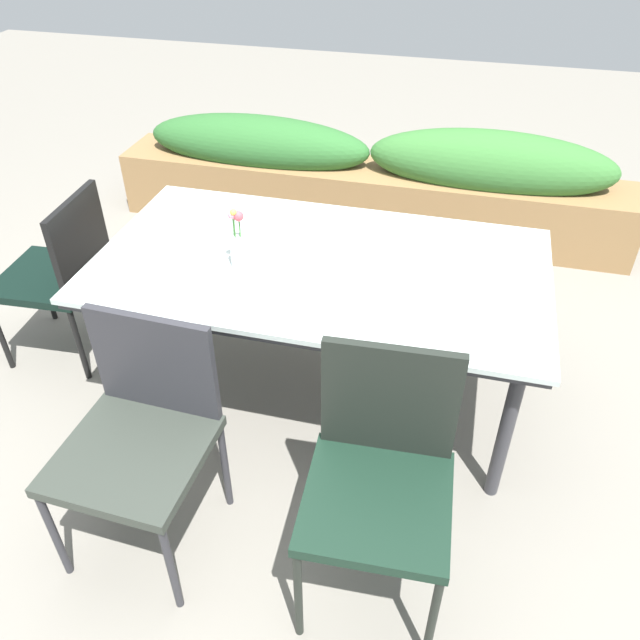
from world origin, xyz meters
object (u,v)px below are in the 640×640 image
object	(u,v)px
flower_vase	(238,243)
planter_box	(371,179)
chair_end_left	(62,268)
chair_near_left	(141,427)
dining_table	(320,273)
chair_near_right	(381,469)

from	to	relation	value
flower_vase	planter_box	world-z (taller)	flower_vase
chair_end_left	planter_box	bearing A→B (deg)	-39.36
chair_near_left	flower_vase	distance (m)	0.82
chair_near_left	flower_vase	xyz separation A→B (m)	(0.10, 0.75, 0.32)
dining_table	flower_vase	distance (m)	0.37
chair_end_left	planter_box	distance (m)	2.06
chair_near_left	chair_end_left	distance (m)	1.22
chair_near_left	flower_vase	bearing A→B (deg)	-95.67
chair_end_left	planter_box	size ratio (longest dim) A/B	0.26
chair_near_right	flower_vase	size ratio (longest dim) A/B	3.53
chair_near_right	chair_near_left	distance (m)	0.84
chair_near_right	chair_near_left	world-z (taller)	chair_near_right
dining_table	planter_box	distance (m)	1.70
dining_table	chair_near_left	size ratio (longest dim) A/B	2.11
chair_near_right	chair_near_left	size ratio (longest dim) A/B	1.06
dining_table	chair_near_right	bearing A→B (deg)	-64.03
chair_near_left	planter_box	distance (m)	2.56
dining_table	chair_end_left	distance (m)	1.30
chair_near_right	planter_box	world-z (taller)	chair_near_right
chair_near_right	dining_table	bearing A→B (deg)	-67.04
dining_table	chair_end_left	size ratio (longest dim) A/B	2.17
planter_box	chair_near_right	bearing A→B (deg)	-78.96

